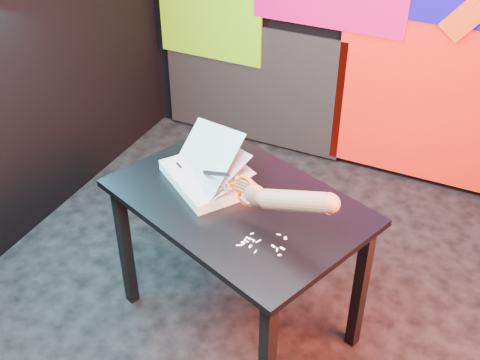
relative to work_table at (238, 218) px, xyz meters
The scene contains 7 objects.
room 0.72m from the work_table, 41.00° to the left, with size 3.01×3.01×2.71m.
backdrop 1.59m from the work_table, 84.11° to the left, with size 2.88×0.05×2.08m.
work_table is the anchor object (origin of this frame).
printout_stack 0.23m from the work_table, 161.48° to the left, with size 0.49×0.47×0.30m.
scissors 0.26m from the work_table, 55.44° to the right, with size 0.25×0.06×0.15m.
hand_forearm 0.42m from the work_table, 25.31° to the right, with size 0.44×0.14×0.20m.
paper_clippings 0.31m from the work_table, 46.59° to the right, with size 0.18×0.15×0.00m.
Camera 1 is at (0.79, -1.92, 2.30)m, focal length 45.00 mm.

